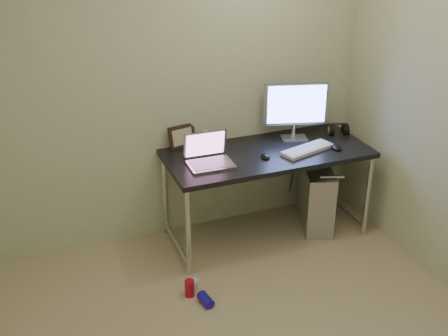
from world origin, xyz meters
TOP-DOWN VIEW (x-y plane):
  - wall_back at (0.00, 1.75)m, footprint 3.50×0.02m
  - desk at (0.82, 1.40)m, footprint 1.60×0.70m
  - tower_computer at (1.28, 1.38)m, footprint 0.38×0.55m
  - cable_a at (1.23, 1.70)m, footprint 0.01×0.16m
  - cable_b at (1.32, 1.68)m, footprint 0.02×0.11m
  - can_red at (-0.02, 0.85)m, footprint 0.08×0.08m
  - can_white at (0.02, 0.86)m, footprint 0.06×0.06m
  - can_blue at (0.06, 0.72)m, footprint 0.09×0.14m
  - laptop at (0.32, 1.36)m, footprint 0.34×0.28m
  - monitor at (1.12, 1.55)m, footprint 0.50×0.20m
  - keyboard at (1.11, 1.29)m, footprint 0.47×0.26m
  - mouse_right at (1.34, 1.25)m, footprint 0.10×0.13m
  - mouse_left at (0.75, 1.30)m, footprint 0.08×0.11m
  - headphones at (1.52, 1.52)m, footprint 0.20×0.11m
  - picture_frame at (0.23, 1.72)m, footprint 0.24×0.11m
  - webcam at (0.41, 1.69)m, footprint 0.05×0.04m

SIDE VIEW (x-z plane):
  - can_blue at x=0.06m, z-range 0.00..0.07m
  - can_white at x=0.02m, z-range 0.00..0.11m
  - can_red at x=-0.02m, z-range 0.00..0.12m
  - tower_computer at x=1.28m, z-range -0.02..0.55m
  - cable_b at x=1.32m, z-range 0.02..0.74m
  - cable_a at x=1.23m, z-range 0.06..0.74m
  - desk at x=0.82m, z-range 0.30..1.05m
  - keyboard at x=1.11m, z-range 0.75..0.78m
  - mouse_left at x=0.75m, z-range 0.75..0.79m
  - mouse_right at x=1.34m, z-range 0.75..0.79m
  - headphones at x=1.52m, z-range 0.72..0.84m
  - laptop at x=0.32m, z-range 0.69..0.92m
  - picture_frame at x=0.23m, z-range 0.75..0.93m
  - webcam at x=0.41m, z-range 0.78..0.91m
  - monitor at x=1.12m, z-range 0.79..1.27m
  - wall_back at x=0.00m, z-range 0.00..2.50m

